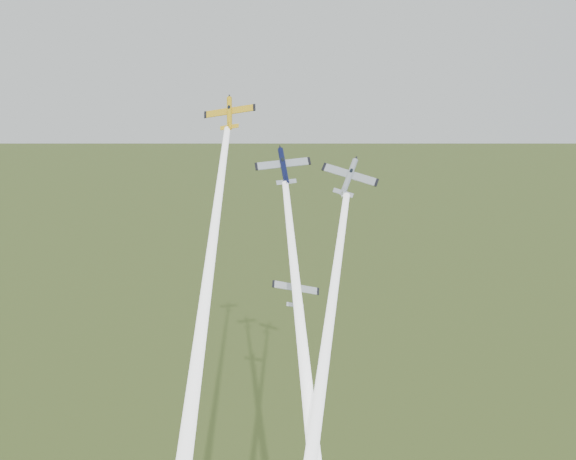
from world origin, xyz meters
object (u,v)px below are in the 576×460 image
object	(u,v)px
plane_navy	(283,166)
plane_silver_low	(296,290)
plane_silver_right	(349,177)
plane_yellow	(229,113)

from	to	relation	value
plane_navy	plane_silver_low	size ratio (longest dim) A/B	1.21
plane_silver_low	plane_silver_right	bearing A→B (deg)	13.45
plane_yellow	plane_silver_right	xyz separation A→B (m)	(19.52, -7.87, -8.45)
plane_silver_right	plane_silver_low	bearing A→B (deg)	-148.11
plane_yellow	plane_silver_low	world-z (taller)	plane_yellow
plane_silver_right	plane_silver_low	world-z (taller)	plane_silver_right
plane_yellow	plane_silver_right	size ratio (longest dim) A/B	0.98
plane_silver_right	plane_silver_low	distance (m)	18.35
plane_yellow	plane_silver_low	xyz separation A→B (m)	(12.26, -11.78, -24.85)
plane_yellow	plane_navy	size ratio (longest dim) A/B	0.97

